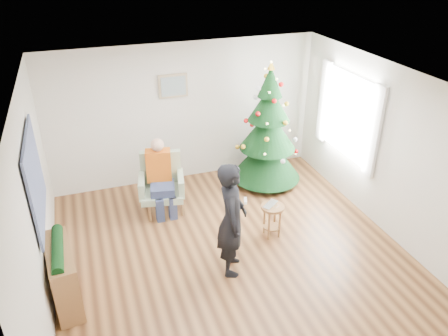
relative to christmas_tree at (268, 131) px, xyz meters
name	(u,v)px	position (x,y,z in m)	size (l,w,h in m)	color
floor	(231,251)	(-1.35, -1.77, -1.05)	(5.00, 5.00, 0.00)	brown
ceiling	(232,83)	(-1.35, -1.77, 1.55)	(5.00, 5.00, 0.00)	white
wall_back	(185,113)	(-1.35, 0.73, 0.25)	(5.00, 5.00, 0.00)	silver
wall_front	(328,306)	(-1.35, -4.27, 0.25)	(5.00, 5.00, 0.00)	silver
wall_left	(35,209)	(-3.85, -1.77, 0.25)	(5.00, 5.00, 0.00)	silver
wall_right	(385,150)	(1.15, -1.77, 0.25)	(5.00, 5.00, 0.00)	silver
window_panel	(348,115)	(1.12, -0.77, 0.45)	(0.04, 1.30, 1.40)	white
curtains	(347,115)	(1.09, -0.77, 0.45)	(0.05, 1.75, 1.50)	white
christmas_tree	(268,131)	(0.00, 0.00, 0.00)	(1.29, 1.29, 2.32)	#3F2816
stool	(272,220)	(-0.61, -1.59, -0.77)	(0.36, 0.36, 0.54)	brown
laptop	(273,205)	(-0.61, -1.59, -0.49)	(0.30, 0.19, 0.02)	silver
armchair	(162,190)	(-2.06, -0.28, -0.68)	(0.84, 0.79, 0.99)	#97AD8B
seated_person	(161,176)	(-2.07, -0.34, -0.38)	(0.47, 0.63, 1.30)	navy
standing_man	(232,219)	(-1.47, -2.12, -0.21)	(0.61, 0.40, 1.67)	black
game_controller	(245,201)	(-1.29, -2.15, 0.07)	(0.04, 0.13, 0.04)	white
console	(63,276)	(-3.68, -1.99, -0.65)	(0.30, 1.00, 0.80)	brown
garland	(57,249)	(-3.68, -1.99, -0.23)	(0.14, 0.14, 0.90)	black
tapestry	(35,179)	(-3.81, -1.47, 0.50)	(0.03, 1.50, 1.15)	black
framed_picture	(173,86)	(-1.55, 0.69, 0.80)	(0.52, 0.05, 0.42)	tan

